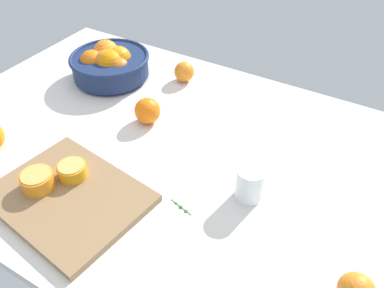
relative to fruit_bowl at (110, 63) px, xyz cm
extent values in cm
cube|color=silver|center=(40.01, -20.19, -6.78)|extent=(147.88, 91.00, 3.00)
cylinder|color=navy|center=(0.17, 0.03, -4.68)|extent=(22.40, 22.40, 1.20)
cylinder|color=navy|center=(0.17, 0.03, -0.89)|extent=(24.34, 24.34, 6.37)
torus|color=navy|center=(0.17, 0.03, 2.30)|extent=(25.54, 25.54, 1.20)
sphere|color=orange|center=(5.04, -1.30, 0.55)|extent=(6.42, 6.42, 6.42)
sphere|color=orange|center=(2.45, 2.06, 1.49)|extent=(7.92, 7.92, 7.92)
sphere|color=orange|center=(-0.87, 1.70, 1.37)|extent=(8.15, 8.15, 8.15)
sphere|color=orange|center=(-3.56, 2.96, 1.61)|extent=(8.36, 8.36, 8.36)
sphere|color=orange|center=(-4.11, -3.33, 0.76)|extent=(8.16, 8.16, 8.16)
sphere|color=orange|center=(0.43, -1.63, 1.44)|extent=(7.68, 7.68, 7.68)
sphere|color=orange|center=(1.69, -1.39, 1.10)|extent=(8.78, 8.78, 8.78)
cylinder|color=white|center=(60.48, -25.13, -1.14)|extent=(6.31, 6.31, 8.28)
cylinder|color=yellow|center=(60.48, -25.13, -3.04)|extent=(5.56, 5.56, 4.47)
cube|color=olive|center=(25.84, -46.83, -4.36)|extent=(36.71, 30.19, 1.83)
cylinder|color=orange|center=(22.69, -41.69, -1.84)|extent=(6.81, 6.81, 3.23)
cylinder|color=#FBAB58|center=(22.69, -41.69, -0.07)|extent=(5.99, 5.99, 0.30)
cylinder|color=orange|center=(18.41, -48.25, -1.58)|extent=(7.51, 7.51, 3.73)
cylinder|color=#FAA953|center=(18.41, -48.25, 0.43)|extent=(6.61, 6.61, 0.30)
sphere|color=orange|center=(24.23, -13.40, -1.61)|extent=(7.34, 7.34, 7.34)
sphere|color=orange|center=(21.63, 10.69, -2.03)|extent=(6.48, 6.48, 6.48)
cylinder|color=#4B7A45|center=(48.90, -35.79, -5.13)|extent=(6.34, 1.93, 0.30)
sphere|color=#4B7A45|center=(50.47, -36.20, -4.98)|extent=(0.89, 0.89, 0.89)
sphere|color=#4B7A45|center=(48.90, -35.79, -4.98)|extent=(0.97, 0.97, 0.97)
sphere|color=#4B7A45|center=(47.34, -35.38, -4.98)|extent=(0.70, 0.70, 0.70)
camera|label=1|loc=(80.09, -84.22, 62.84)|focal=36.79mm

